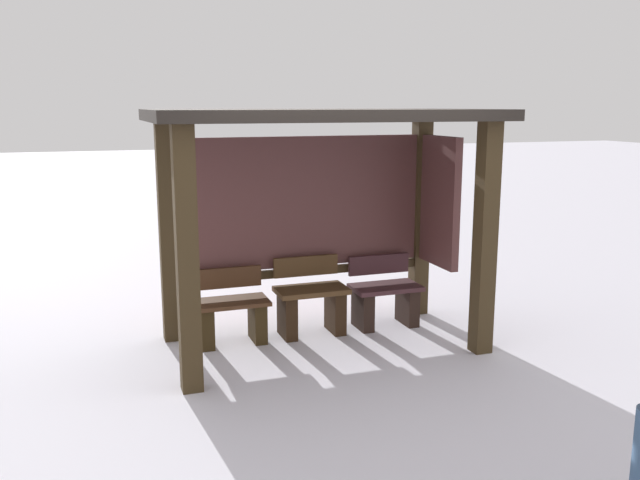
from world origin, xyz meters
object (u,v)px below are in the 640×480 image
object	(u,v)px
bench_center_inside	(311,303)
bus_shelter	(325,171)
bench_right_inside	(385,298)
bench_left_inside	(231,314)

from	to	relation	value
bench_center_inside	bus_shelter	bearing A→B (deg)	-62.91
bench_right_inside	bench_center_inside	bearing A→B (deg)	-179.88
bus_shelter	bench_center_inside	world-z (taller)	bus_shelter
bus_shelter	bench_left_inside	distance (m)	1.63
bench_center_inside	bench_right_inside	xyz separation A→B (m)	(0.80, 0.00, -0.03)
bench_left_inside	bench_right_inside	distance (m)	1.61
bus_shelter	bench_left_inside	bearing A→B (deg)	168.75
bench_right_inside	bus_shelter	bearing A→B (deg)	-166.07
bench_center_inside	bench_right_inside	world-z (taller)	bench_center_inside
bench_center_inside	bench_right_inside	distance (m)	0.80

